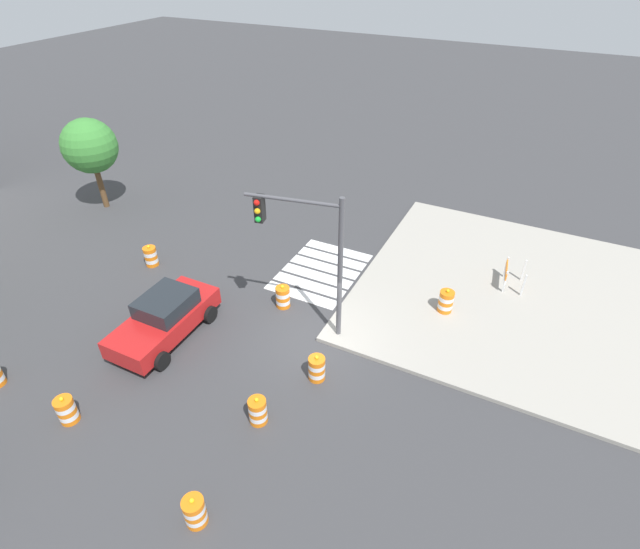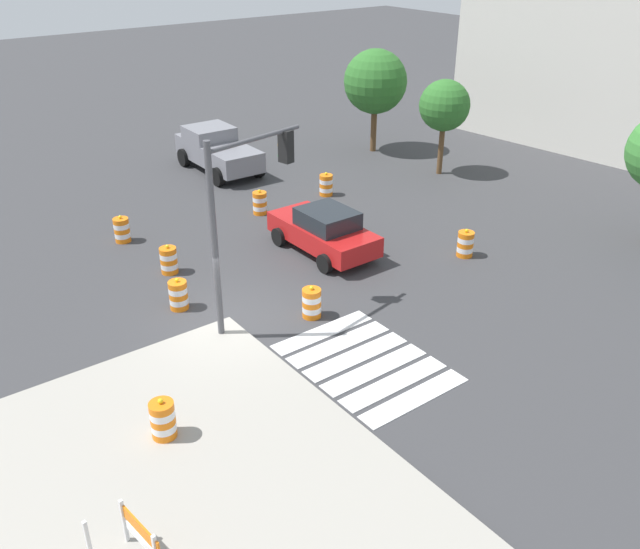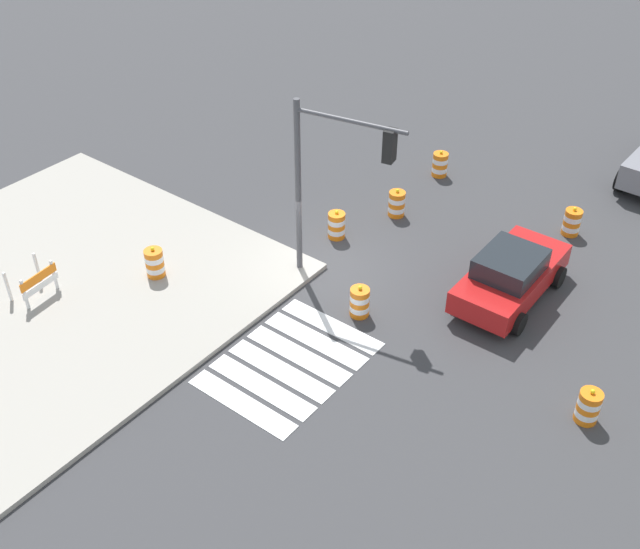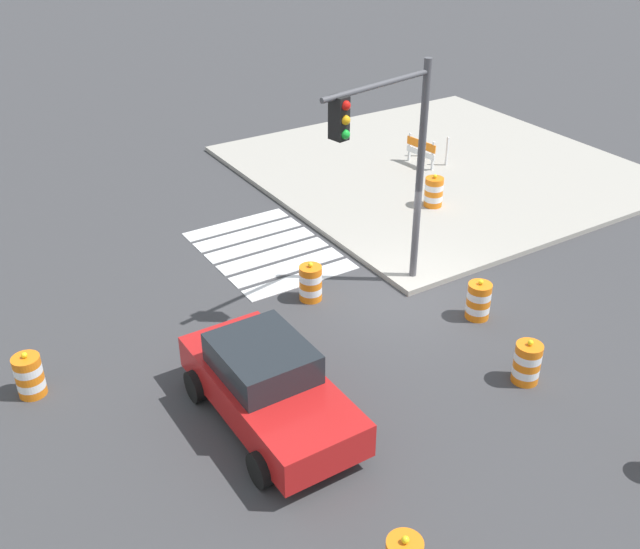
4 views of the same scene
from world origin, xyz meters
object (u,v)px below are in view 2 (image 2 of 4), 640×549
object	(u,v)px
traffic_barrel_median_near	(312,303)
traffic_barrel_median_far	(326,185)
traffic_barrel_crosswalk_end	(122,230)
street_tree_streetside_mid	(375,82)
traffic_barrel_lane_center	(260,203)
construction_barricade	(132,540)
street_tree_streetside_near	(444,106)
traffic_barrel_on_sidewalk	(163,419)
traffic_barrel_far_curb	(169,260)
traffic_light_pole	(245,195)
pickup_truck	(216,149)
traffic_barrel_near_corner	(178,295)
traffic_barrel_opposite_curb	(465,244)
sports_car	(324,230)

from	to	relation	value
traffic_barrel_median_near	traffic_barrel_median_far	bearing A→B (deg)	140.15
traffic_barrel_crosswalk_end	street_tree_streetside_mid	distance (m)	15.14
traffic_barrel_lane_center	street_tree_streetside_mid	bearing A→B (deg)	111.87
traffic_barrel_median_near	construction_barricade	distance (m)	9.35
traffic_barrel_crosswalk_end	traffic_barrel_median_far	size ratio (longest dim) A/B	1.00
traffic_barrel_crosswalk_end	street_tree_streetside_near	xyz separation A→B (m)	(1.61, 14.69, 2.67)
traffic_barrel_median_near	street_tree_streetside_near	bearing A→B (deg)	118.89
traffic_barrel_lane_center	street_tree_streetside_near	world-z (taller)	street_tree_streetside_near
traffic_barrel_on_sidewalk	street_tree_streetside_mid	world-z (taller)	street_tree_streetside_mid
traffic_barrel_crosswalk_end	traffic_barrel_median_far	bearing A→B (deg)	85.46
traffic_barrel_crosswalk_end	traffic_barrel_far_curb	size ratio (longest dim) A/B	1.00
traffic_barrel_far_curb	traffic_light_pole	size ratio (longest dim) A/B	0.19
pickup_truck	traffic_barrel_near_corner	size ratio (longest dim) A/B	5.09
traffic_barrel_lane_center	traffic_barrel_opposite_curb	world-z (taller)	same
traffic_barrel_lane_center	construction_barricade	distance (m)	16.83
traffic_barrel_opposite_curb	traffic_light_pole	distance (m)	8.99
traffic_barrel_near_corner	traffic_barrel_median_near	size ratio (longest dim) A/B	1.00
street_tree_streetside_mid	traffic_barrel_opposite_curb	bearing A→B (deg)	-26.18
sports_car	pickup_truck	distance (m)	10.28
traffic_barrel_lane_center	street_tree_streetside_mid	world-z (taller)	street_tree_streetside_mid
sports_car	street_tree_streetside_near	bearing A→B (deg)	110.44
pickup_truck	traffic_light_pole	size ratio (longest dim) A/B	0.94
street_tree_streetside_mid	traffic_barrel_crosswalk_end	bearing A→B (deg)	-78.72
traffic_barrel_far_curb	street_tree_streetside_near	world-z (taller)	street_tree_streetside_near
traffic_barrel_near_corner	traffic_light_pole	distance (m)	4.18
traffic_barrel_far_curb	traffic_barrel_lane_center	size ratio (longest dim) A/B	1.00
traffic_barrel_near_corner	construction_barricade	size ratio (longest dim) A/B	0.77
sports_car	street_tree_streetside_near	size ratio (longest dim) A/B	1.01
traffic_barrel_lane_center	traffic_barrel_on_sidewalk	bearing A→B (deg)	-41.62
traffic_barrel_crosswalk_end	traffic_barrel_median_near	bearing A→B (deg)	15.56
traffic_barrel_far_curb	traffic_barrel_lane_center	bearing A→B (deg)	116.16
traffic_barrel_opposite_curb	construction_barricade	world-z (taller)	construction_barricade
traffic_barrel_crosswalk_end	traffic_barrel_median_near	world-z (taller)	same
traffic_barrel_median_far	street_tree_streetside_near	world-z (taller)	street_tree_streetside_near
sports_car	construction_barricade	size ratio (longest dim) A/B	3.27
traffic_barrel_median_far	traffic_barrel_on_sidewalk	world-z (taller)	traffic_barrel_on_sidewalk
pickup_truck	traffic_barrel_median_far	size ratio (longest dim) A/B	5.09
pickup_truck	traffic_barrel_far_curb	world-z (taller)	pickup_truck
traffic_barrel_median_near	traffic_barrel_far_curb	world-z (taller)	same
traffic_barrel_crosswalk_end	traffic_barrel_on_sidewalk	bearing A→B (deg)	-17.95
construction_barricade	traffic_light_pole	distance (m)	9.22
traffic_barrel_opposite_curb	street_tree_streetside_near	xyz separation A→B (m)	(-6.71, 5.65, 2.67)
sports_car	street_tree_streetside_near	world-z (taller)	street_tree_streetside_near
traffic_barrel_median_near	street_tree_streetside_mid	size ratio (longest dim) A/B	0.20
traffic_barrel_opposite_curb	construction_barricade	distance (m)	15.39
traffic_barrel_lane_center	construction_barricade	world-z (taller)	construction_barricade
construction_barricade	pickup_truck	bearing A→B (deg)	146.95
traffic_barrel_opposite_curb	traffic_light_pole	world-z (taller)	traffic_light_pole
sports_car	pickup_truck	xyz separation A→B (m)	(-10.17, 1.43, 0.16)
traffic_barrel_crosswalk_end	traffic_barrel_on_sidewalk	xyz separation A→B (m)	(10.81, -3.50, 0.15)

